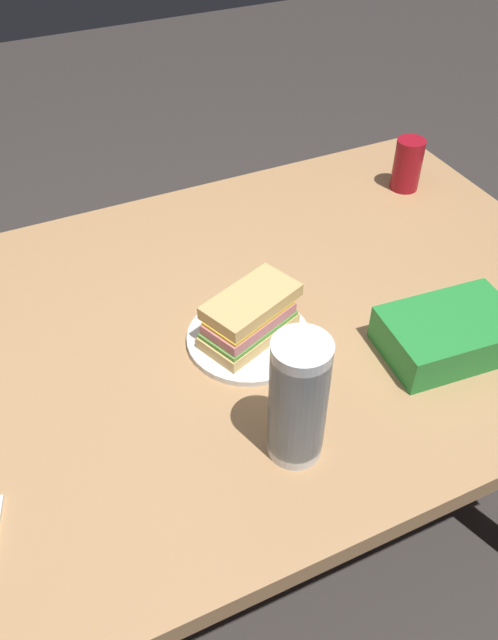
{
  "coord_description": "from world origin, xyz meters",
  "views": [
    {
      "loc": [
        -0.23,
        -0.79,
        1.57
      ],
      "look_at": [
        0.11,
        -0.06,
        0.82
      ],
      "focal_mm": 35.86,
      "sensor_mm": 36.0,
      "label": 1
    }
  ],
  "objects_px": {
    "sandwich": "(250,317)",
    "plastic_cup_stack": "(298,400)",
    "dining_table": "(183,373)",
    "soda_can_red": "(408,165)",
    "chip_bag": "(449,334)",
    "paper_plate": "(249,338)"
  },
  "relations": [
    {
      "from": "sandwich",
      "to": "chip_bag",
      "type": "distance_m",
      "value": 0.35
    },
    {
      "from": "soda_can_red",
      "to": "chip_bag",
      "type": "xyz_separation_m",
      "value": [
        -0.25,
        -0.48,
        -0.03
      ]
    },
    {
      "from": "chip_bag",
      "to": "plastic_cup_stack",
      "type": "height_order",
      "value": "plastic_cup_stack"
    },
    {
      "from": "soda_can_red",
      "to": "plastic_cup_stack",
      "type": "bearing_deg",
      "value": -136.77
    },
    {
      "from": "dining_table",
      "to": "plastic_cup_stack",
      "type": "xyz_separation_m",
      "value": [
        0.07,
        -0.3,
        0.2
      ]
    },
    {
      "from": "sandwich",
      "to": "plastic_cup_stack",
      "type": "xyz_separation_m",
      "value": [
        -0.04,
        -0.24,
        0.06
      ]
    },
    {
      "from": "dining_table",
      "to": "soda_can_red",
      "type": "bearing_deg",
      "value": 21.12
    },
    {
      "from": "paper_plate",
      "to": "sandwich",
      "type": "relative_size",
      "value": 1.11
    },
    {
      "from": "sandwich",
      "to": "soda_can_red",
      "type": "distance_m",
      "value": 0.63
    },
    {
      "from": "chip_bag",
      "to": "sandwich",
      "type": "bearing_deg",
      "value": 156.11
    },
    {
      "from": "paper_plate",
      "to": "sandwich",
      "type": "bearing_deg",
      "value": 48.19
    },
    {
      "from": "soda_can_red",
      "to": "plastic_cup_stack",
      "type": "distance_m",
      "value": 0.81
    },
    {
      "from": "soda_can_red",
      "to": "chip_bag",
      "type": "bearing_deg",
      "value": -117.38
    },
    {
      "from": "dining_table",
      "to": "soda_can_red",
      "type": "xyz_separation_m",
      "value": [
        0.66,
        0.26,
        0.15
      ]
    },
    {
      "from": "dining_table",
      "to": "plastic_cup_stack",
      "type": "relative_size",
      "value": 7.49
    },
    {
      "from": "dining_table",
      "to": "chip_bag",
      "type": "bearing_deg",
      "value": -28.12
    },
    {
      "from": "sandwich",
      "to": "soda_can_red",
      "type": "height_order",
      "value": "soda_can_red"
    },
    {
      "from": "dining_table",
      "to": "soda_can_red",
      "type": "height_order",
      "value": "soda_can_red"
    },
    {
      "from": "dining_table",
      "to": "paper_plate",
      "type": "relative_size",
      "value": 7.47
    },
    {
      "from": "dining_table",
      "to": "chip_bag",
      "type": "height_order",
      "value": "chip_bag"
    },
    {
      "from": "sandwich",
      "to": "plastic_cup_stack",
      "type": "height_order",
      "value": "plastic_cup_stack"
    },
    {
      "from": "soda_can_red",
      "to": "dining_table",
      "type": "bearing_deg",
      "value": -158.88
    }
  ]
}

